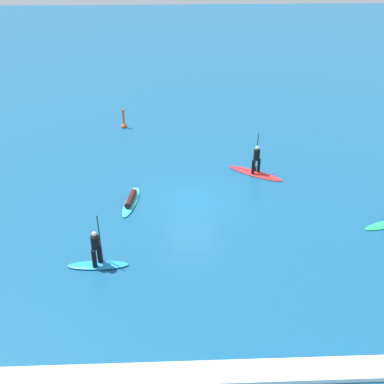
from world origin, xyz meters
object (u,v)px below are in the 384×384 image
object	(u,v)px
surfer_on_red_board	(256,167)
surfer_on_blue_board	(97,257)
surfer_on_teal_board	(131,200)
marker_buoy	(124,124)

from	to	relation	value
surfer_on_red_board	surfer_on_blue_board	distance (m)	11.04
surfer_on_blue_board	surfer_on_red_board	bearing A→B (deg)	45.67
surfer_on_teal_board	marker_buoy	size ratio (longest dim) A/B	2.13
surfer_on_teal_board	surfer_on_red_board	bearing A→B (deg)	-57.73
surfer_on_blue_board	marker_buoy	size ratio (longest dim) A/B	1.81
surfer_on_red_board	surfer_on_teal_board	world-z (taller)	surfer_on_red_board
surfer_on_blue_board	marker_buoy	world-z (taller)	surfer_on_blue_board
marker_buoy	surfer_on_blue_board	bearing A→B (deg)	-89.54
surfer_on_red_board	surfer_on_blue_board	xyz separation A→B (m)	(-7.74, -7.87, 0.04)
surfer_on_teal_board	marker_buoy	world-z (taller)	marker_buoy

